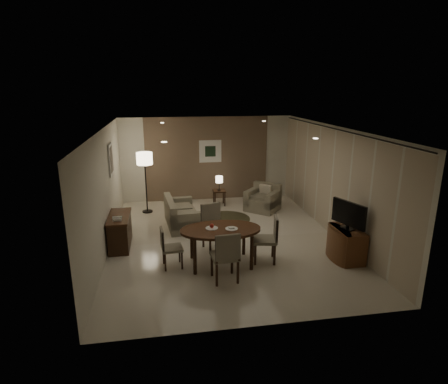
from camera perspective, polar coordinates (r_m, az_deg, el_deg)
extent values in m
cube|color=beige|center=(9.27, 0.21, -7.19)|extent=(5.50, 7.00, 0.00)
cube|color=white|center=(8.58, 0.22, 9.64)|extent=(5.50, 7.00, 0.00)
cube|color=brown|center=(12.21, -2.58, 5.08)|extent=(5.50, 0.00, 2.70)
cube|color=silver|center=(8.81, -17.71, 0.09)|extent=(0.00, 7.00, 2.70)
cube|color=silver|center=(9.67, 16.50, 1.56)|extent=(0.00, 7.00, 2.70)
cube|color=brown|center=(12.19, -2.57, 5.07)|extent=(3.96, 0.03, 2.70)
cylinder|color=black|center=(9.42, 16.73, 9.17)|extent=(0.03, 6.80, 0.03)
cube|color=silver|center=(12.14, -2.10, 6.22)|extent=(0.72, 0.03, 0.72)
cube|color=black|center=(12.12, -2.09, 6.21)|extent=(0.34, 0.01, 0.34)
cube|color=silver|center=(9.85, -16.86, 4.77)|extent=(0.03, 0.60, 0.80)
cube|color=gray|center=(9.85, -16.78, 4.78)|extent=(0.01, 0.46, 0.64)
cylinder|color=white|center=(6.67, -9.12, 7.52)|extent=(0.10, 0.10, 0.01)
cylinder|color=white|center=(7.26, 13.78, 7.93)|extent=(0.10, 0.10, 0.01)
cylinder|color=white|center=(10.25, -9.40, 10.37)|extent=(0.10, 0.10, 0.01)
cylinder|color=white|center=(10.64, 6.12, 10.68)|extent=(0.10, 0.10, 0.01)
cylinder|color=white|center=(7.78, -1.88, -5.52)|extent=(0.26, 0.26, 0.02)
cylinder|color=white|center=(7.74, 1.16, -5.61)|extent=(0.26, 0.26, 0.02)
sphere|color=#9D1C12|center=(7.76, -1.89, -5.16)|extent=(0.09, 0.09, 0.09)
cube|color=white|center=(7.74, 1.16, -5.45)|extent=(0.12, 0.08, 0.03)
cylinder|color=#3E3922|center=(10.62, 0.36, -4.08)|extent=(1.35, 1.35, 0.01)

